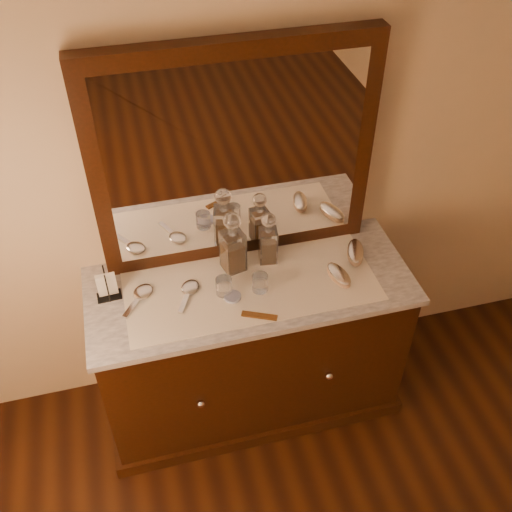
# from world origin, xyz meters

# --- Properties ---
(dresser_cabinet) EXTENTS (1.40, 0.55, 0.82)m
(dresser_cabinet) POSITION_xyz_m (0.00, 1.96, 0.41)
(dresser_cabinet) COLOR black
(dresser_cabinet) RESTS_ON floor
(dresser_plinth) EXTENTS (1.46, 0.59, 0.08)m
(dresser_plinth) POSITION_xyz_m (0.00, 1.96, 0.04)
(dresser_plinth) COLOR black
(dresser_plinth) RESTS_ON floor
(knob_left) EXTENTS (0.04, 0.04, 0.04)m
(knob_left) POSITION_xyz_m (-0.30, 1.67, 0.45)
(knob_left) COLOR silver
(knob_left) RESTS_ON dresser_cabinet
(knob_right) EXTENTS (0.04, 0.04, 0.04)m
(knob_right) POSITION_xyz_m (0.30, 1.67, 0.45)
(knob_right) COLOR silver
(knob_right) RESTS_ON dresser_cabinet
(marble_top) EXTENTS (1.44, 0.59, 0.03)m
(marble_top) POSITION_xyz_m (0.00, 1.96, 0.83)
(marble_top) COLOR silver
(marble_top) RESTS_ON dresser_cabinet
(mirror_frame) EXTENTS (1.20, 0.08, 1.00)m
(mirror_frame) POSITION_xyz_m (0.00, 2.20, 1.35)
(mirror_frame) COLOR black
(mirror_frame) RESTS_ON marble_top
(mirror_glass) EXTENTS (1.06, 0.01, 0.86)m
(mirror_glass) POSITION_xyz_m (0.00, 2.17, 1.35)
(mirror_glass) COLOR white
(mirror_glass) RESTS_ON marble_top
(lace_runner) EXTENTS (1.10, 0.45, 0.00)m
(lace_runner) POSITION_xyz_m (0.00, 1.94, 0.85)
(lace_runner) COLOR silver
(lace_runner) RESTS_ON marble_top
(pin_dish) EXTENTS (0.10, 0.10, 0.01)m
(pin_dish) POSITION_xyz_m (-0.10, 1.89, 0.86)
(pin_dish) COLOR silver
(pin_dish) RESTS_ON lace_runner
(comb) EXTENTS (0.15, 0.09, 0.01)m
(comb) POSITION_xyz_m (-0.01, 1.75, 0.86)
(comb) COLOR brown
(comb) RESTS_ON lace_runner
(napkin_rack) EXTENTS (0.11, 0.07, 0.15)m
(napkin_rack) POSITION_xyz_m (-0.61, 2.03, 0.91)
(napkin_rack) COLOR black
(napkin_rack) RESTS_ON marble_top
(decanter_left) EXTENTS (0.11, 0.11, 0.31)m
(decanter_left) POSITION_xyz_m (-0.05, 2.07, 0.97)
(decanter_left) COLOR brown
(decanter_left) RESTS_ON lace_runner
(decanter_right) EXTENTS (0.09, 0.09, 0.26)m
(decanter_right) POSITION_xyz_m (0.12, 2.08, 0.96)
(decanter_right) COLOR brown
(decanter_right) RESTS_ON lace_runner
(brush_near) EXTENTS (0.10, 0.17, 0.04)m
(brush_near) POSITION_xyz_m (0.38, 1.88, 0.88)
(brush_near) COLOR tan
(brush_near) RESTS_ON lace_runner
(brush_far) EXTENTS (0.13, 0.18, 0.05)m
(brush_far) POSITION_xyz_m (0.51, 2.00, 0.88)
(brush_far) COLOR tan
(brush_far) RESTS_ON lace_runner
(hand_mirror_outer) EXTENTS (0.16, 0.20, 0.02)m
(hand_mirror_outer) POSITION_xyz_m (-0.47, 2.00, 0.86)
(hand_mirror_outer) COLOR silver
(hand_mirror_outer) RESTS_ON lace_runner
(hand_mirror_inner) EXTENTS (0.13, 0.20, 0.02)m
(hand_mirror_inner) POSITION_xyz_m (-0.27, 1.97, 0.86)
(hand_mirror_inner) COLOR silver
(hand_mirror_inner) RESTS_ON lace_runner
(tumblers) EXTENTS (0.23, 0.09, 0.08)m
(tumblers) POSITION_xyz_m (-0.05, 1.92, 0.89)
(tumblers) COLOR white
(tumblers) RESTS_ON lace_runner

